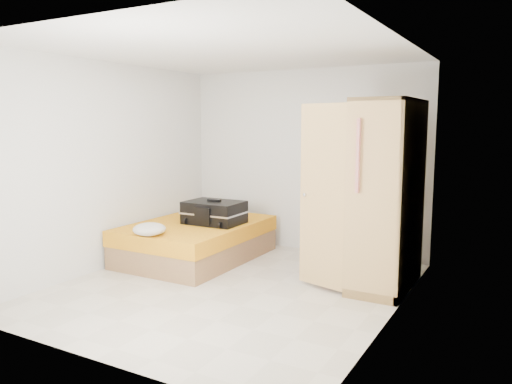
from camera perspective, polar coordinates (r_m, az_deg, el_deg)
The scene contains 7 objects.
room at distance 5.46m, azimuth -3.00°, elevation 2.19°, with size 4.00×4.02×2.60m.
bed at distance 6.88m, azimuth -6.81°, elevation -5.53°, with size 1.42×2.02×0.50m.
wardrobe at distance 5.72m, azimuth 14.21°, elevation -0.83°, with size 1.16×1.20×2.10m.
person at distance 6.16m, azimuth 8.61°, elevation -2.17°, with size 0.57×0.37×1.55m, color red.
suitcase at distance 6.73m, azimuth -4.81°, elevation -2.35°, with size 0.77×0.58×0.33m.
round_cushion at distance 6.15m, azimuth -12.09°, elevation -4.18°, with size 0.40×0.40×0.15m, color silver.
pillow at distance 7.55m, azimuth -3.61°, elevation -1.96°, with size 0.56×0.28×0.10m, color silver.
Camera 1 is at (2.90, -4.60, 1.84)m, focal length 35.00 mm.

